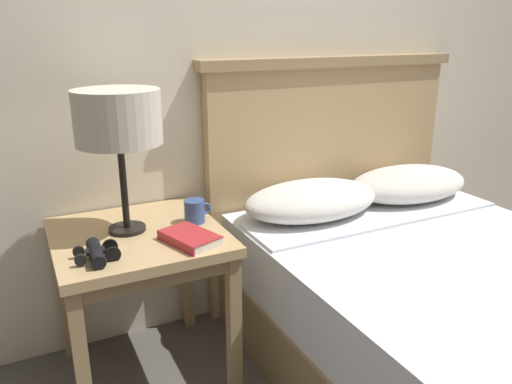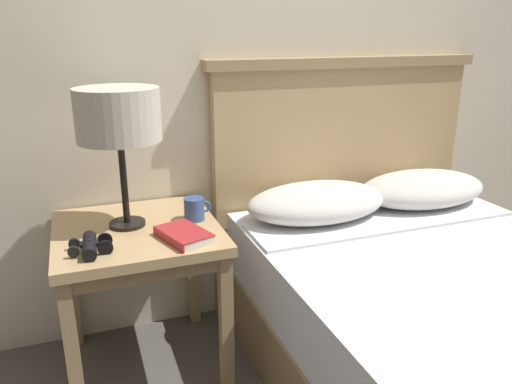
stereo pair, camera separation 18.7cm
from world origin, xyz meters
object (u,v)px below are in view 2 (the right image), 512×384
(binoculars_pair, at_px, (90,246))
(coffee_mug, at_px, (195,209))
(bed, at_px, (453,325))
(book_on_nightstand, at_px, (183,235))
(table_lamp, at_px, (118,117))
(nightstand, at_px, (138,247))

(binoculars_pair, bearing_deg, coffee_mug, 23.32)
(bed, relative_size, binoculars_pair, 11.48)
(bed, bearing_deg, book_on_nightstand, 155.34)
(bed, bearing_deg, table_lamp, 150.00)
(bed, xyz_separation_m, book_on_nightstand, (-0.85, 0.39, 0.31))
(book_on_nightstand, distance_m, coffee_mug, 0.19)
(table_lamp, relative_size, binoculars_pair, 3.08)
(bed, height_order, table_lamp, bed)
(nightstand, xyz_separation_m, book_on_nightstand, (0.14, -0.16, 0.09))
(bed, distance_m, coffee_mug, 1.00)
(bed, distance_m, binoculars_pair, 1.25)
(binoculars_pair, bearing_deg, table_lamp, 54.54)
(table_lamp, xyz_separation_m, coffee_mug, (0.25, -0.03, -0.35))
(book_on_nightstand, bearing_deg, bed, -24.66)
(table_lamp, xyz_separation_m, binoculars_pair, (-0.14, -0.19, -0.37))
(nightstand, height_order, binoculars_pair, binoculars_pair)
(nightstand, relative_size, coffee_mug, 5.72)
(bed, bearing_deg, coffee_mug, 144.04)
(bed, relative_size, book_on_nightstand, 8.02)
(coffee_mug, bearing_deg, book_on_nightstand, -115.70)
(book_on_nightstand, bearing_deg, table_lamp, 130.15)
(bed, bearing_deg, nightstand, 150.67)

